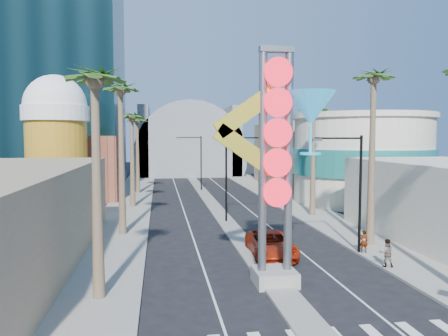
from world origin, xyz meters
TOP-DOWN VIEW (x-y plane):
  - ground at (0.00, 0.00)m, footprint 240.00×240.00m
  - sidewalk_west at (-9.50, 35.00)m, footprint 5.00×100.00m
  - sidewalk_east at (9.50, 35.00)m, footprint 5.00×100.00m
  - median at (0.00, 38.00)m, footprint 1.60×84.00m
  - hotel_tower at (-22.00, 52.00)m, footprint 20.00×20.00m
  - brick_filler_west at (-16.00, 38.00)m, footprint 10.00×10.00m
  - filler_east at (16.00, 48.00)m, footprint 10.00×20.00m
  - beer_mug at (-17.00, 30.00)m, footprint 7.00×7.00m
  - turquoise_building at (18.00, 30.00)m, footprint 16.60×16.60m
  - canopy at (0.00, 72.00)m, footprint 22.00×16.00m
  - neon_sign at (0.82, 2.96)m, footprint 6.53×2.60m
  - streetlight_0 at (0.55, 20.00)m, footprint 3.79×0.25m
  - streetlight_1 at (-0.55, 44.00)m, footprint 3.79×0.25m
  - streetlight_2 at (6.72, 8.00)m, footprint 3.45×0.25m
  - palm_0 at (-9.00, 2.00)m, footprint 2.40×2.40m
  - palm_1 at (-9.00, 16.00)m, footprint 2.40×2.40m
  - palm_2 at (-9.00, 30.00)m, footprint 2.40×2.40m
  - palm_3 at (-9.00, 42.00)m, footprint 2.40×2.40m
  - palm_5 at (9.00, 10.00)m, footprint 2.40×2.40m
  - palm_6 at (9.00, 22.00)m, footprint 2.40×2.40m
  - palm_7 at (9.00, 34.00)m, footprint 2.40×2.40m
  - red_pickup at (1.20, 8.34)m, footprint 2.88×5.94m
  - pedestrian_a at (7.43, 7.80)m, footprint 0.60×0.44m
  - pedestrian_b at (7.30, 4.60)m, footprint 0.96×0.84m

SIDE VIEW (x-z plane):
  - ground at x=0.00m, z-range 0.00..0.00m
  - sidewalk_west at x=-9.50m, z-range 0.00..0.15m
  - sidewalk_east at x=9.50m, z-range 0.00..0.15m
  - median at x=0.00m, z-range 0.00..0.15m
  - red_pickup at x=1.20m, z-range 0.00..1.63m
  - pedestrian_a at x=7.43m, z-range 0.15..1.67m
  - pedestrian_b at x=7.30m, z-range 0.15..1.83m
  - brick_filler_west at x=-16.00m, z-range 0.00..8.00m
  - canopy at x=0.00m, z-range -6.69..15.31m
  - streetlight_2 at x=6.72m, z-range 0.83..8.83m
  - streetlight_0 at x=0.55m, z-range 0.88..8.88m
  - streetlight_1 at x=-0.55m, z-range 0.88..8.88m
  - filler_east at x=16.00m, z-range 0.00..10.00m
  - turquoise_building at x=18.00m, z-range -0.05..10.55m
  - neon_sign at x=0.82m, z-range 1.03..13.58m
  - beer_mug at x=-17.00m, z-range 0.59..15.09m
  - palm_2 at x=-9.00m, z-range 3.88..15.08m
  - palm_3 at x=-9.00m, z-range 3.88..15.08m
  - palm_0 at x=-9.00m, z-range 4.08..15.78m
  - palm_6 at x=9.00m, z-range 4.08..15.78m
  - palm_1 at x=-9.00m, z-range 4.47..17.17m
  - palm_7 at x=9.00m, z-range 4.47..17.17m
  - palm_5 at x=9.00m, z-range 4.67..17.87m
  - hotel_tower at x=-22.00m, z-range 0.00..50.00m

